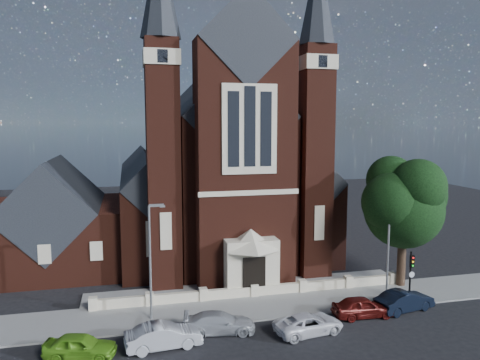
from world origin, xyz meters
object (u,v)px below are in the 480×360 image
(car_lime_van, at_px, (80,346))
(street_tree, at_px, (407,204))
(parish_hall, at_px, (55,226))
(traffic_signal, at_px, (411,270))
(street_lamp_right, at_px, (390,240))
(car_silver_b, at_px, (220,323))
(street_lamp_left, at_px, (151,255))
(car_navy, at_px, (404,301))
(car_white_suv, at_px, (309,324))
(car_silver_a, at_px, (163,336))
(church, at_px, (215,171))
(car_dark_red, at_px, (363,307))

(car_lime_van, bearing_deg, street_tree, -62.39)
(parish_hall, height_order, car_lime_van, parish_hall)
(traffic_signal, distance_m, car_lime_van, 23.49)
(street_tree, relative_size, street_lamp_right, 1.32)
(traffic_signal, relative_size, car_silver_b, 0.87)
(street_lamp_left, xyz_separation_m, car_navy, (17.73, -2.65, -3.85))
(street_lamp_left, height_order, car_white_suv, street_lamp_left)
(car_silver_a, bearing_deg, street_lamp_right, -82.81)
(church, relative_size, car_navy, 7.64)
(car_lime_van, xyz_separation_m, car_dark_red, (18.65, 1.37, 0.03))
(street_tree, xyz_separation_m, car_lime_van, (-24.85, -6.00, -6.26))
(street_lamp_left, bearing_deg, parish_hall, 120.02)
(street_lamp_left, height_order, street_lamp_right, same)
(car_silver_a, distance_m, car_navy, 17.39)
(car_silver_b, xyz_separation_m, car_dark_red, (10.20, 0.07, 0.06))
(parish_hall, height_order, car_dark_red, parish_hall)
(traffic_signal, xyz_separation_m, car_silver_a, (-18.50, -2.66, -1.83))
(car_lime_van, height_order, car_silver_a, car_silver_a)
(church, height_order, car_white_suv, church)
(car_silver_a, distance_m, car_silver_b, 3.90)
(church, height_order, car_navy, church)
(traffic_signal, xyz_separation_m, car_lime_van, (-23.26, -2.72, -1.88))
(street_lamp_left, distance_m, street_lamp_right, 18.00)
(parish_hall, height_order, street_tree, street_tree)
(street_lamp_left, xyz_separation_m, traffic_signal, (18.91, -1.57, -2.02))
(street_lamp_right, height_order, traffic_signal, street_lamp_right)
(car_silver_a, relative_size, car_navy, 1.00)
(parish_hall, relative_size, traffic_signal, 3.05)
(street_lamp_right, distance_m, car_lime_van, 23.08)
(street_lamp_left, relative_size, traffic_signal, 2.02)
(street_lamp_right, bearing_deg, car_lime_van, -169.13)
(street_tree, relative_size, street_lamp_left, 1.32)
(car_dark_red, bearing_deg, car_lime_van, 96.92)
(church, bearing_deg, street_lamp_left, -112.66)
(street_tree, bearing_deg, car_navy, -122.45)
(street_tree, distance_m, car_white_suv, 13.97)
(parish_hall, xyz_separation_m, car_navy, (25.82, -16.65, -3.26))
(street_lamp_right, distance_m, car_silver_a, 18.49)
(car_silver_a, height_order, car_white_suv, car_silver_a)
(street_lamp_right, bearing_deg, car_white_suv, -151.97)
(street_lamp_right, distance_m, car_dark_red, 6.10)
(street_lamp_right, bearing_deg, car_dark_red, -141.75)
(parish_hall, bearing_deg, street_tree, -23.26)
(car_dark_red, bearing_deg, car_silver_a, 98.13)
(car_silver_a, bearing_deg, car_navy, -91.13)
(street_tree, height_order, street_lamp_left, street_tree)
(parish_hall, relative_size, car_dark_red, 2.85)
(car_navy, bearing_deg, traffic_signal, -60.13)
(street_lamp_left, relative_size, car_dark_red, 1.89)
(car_lime_van, bearing_deg, car_white_suv, -76.55)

